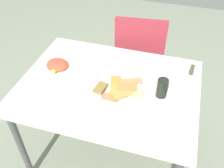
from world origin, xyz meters
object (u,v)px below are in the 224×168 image
object	(u,v)px
dining_chair	(139,55)
drinking_glass	(177,102)
paper_napkin	(86,115)
salad_plate_greens	(57,66)
condiment_caddy	(189,72)
spoon	(87,113)
dining_table	(108,94)
fork	(85,117)
soda_can	(162,88)
pide_platter	(118,90)

from	to	relation	value
dining_chair	drinking_glass	size ratio (longest dim) A/B	8.32
paper_napkin	salad_plate_greens	bearing A→B (deg)	134.41
salad_plate_greens	drinking_glass	world-z (taller)	drinking_glass
dining_chair	condiment_caddy	xyz separation A→B (m)	(0.41, -0.42, 0.23)
salad_plate_greens	spoon	bearing A→B (deg)	-44.07
dining_table	fork	distance (m)	0.32
salad_plate_greens	condiment_caddy	world-z (taller)	condiment_caddy
dining_chair	soda_can	world-z (taller)	dining_chair
dining_table	fork	world-z (taller)	fork
soda_can	spoon	bearing A→B (deg)	-145.11
dining_table	condiment_caddy	distance (m)	0.55
drinking_glass	spoon	bearing A→B (deg)	-159.21
dining_chair	fork	bearing A→B (deg)	-96.83
pide_platter	paper_napkin	distance (m)	0.27
soda_can	dining_table	bearing A→B (deg)	179.81
fork	condiment_caddy	world-z (taller)	condiment_caddy
dining_table	paper_napkin	world-z (taller)	paper_napkin
soda_can	dining_chair	bearing A→B (deg)	111.18
drinking_glass	condiment_caddy	size ratio (longest dim) A/B	1.09
dining_chair	paper_napkin	world-z (taller)	dining_chair
drinking_glass	fork	xyz separation A→B (m)	(-0.47, -0.22, -0.05)
pide_platter	spoon	bearing A→B (deg)	-119.03
drinking_glass	dining_chair	bearing A→B (deg)	115.28
pide_platter	drinking_glass	world-z (taller)	drinking_glass
drinking_glass	spoon	xyz separation A→B (m)	(-0.47, -0.18, -0.05)
spoon	condiment_caddy	bearing A→B (deg)	57.81
dining_chair	paper_napkin	bearing A→B (deg)	-96.96
dining_table	condiment_caddy	world-z (taller)	condiment_caddy
condiment_caddy	drinking_glass	bearing A→B (deg)	-98.21
spoon	condiment_caddy	size ratio (longest dim) A/B	1.64
salad_plate_greens	fork	bearing A→B (deg)	-47.03
salad_plate_greens	soda_can	size ratio (longest dim) A/B	1.96
soda_can	fork	world-z (taller)	soda_can
drinking_glass	spoon	distance (m)	0.51
dining_table	soda_can	size ratio (longest dim) A/B	9.27
soda_can	fork	xyz separation A→B (m)	(-0.38, -0.30, -0.06)
dining_chair	fork	distance (m)	1.00
dining_chair	drinking_glass	world-z (taller)	dining_chair
salad_plate_greens	drinking_glass	xyz separation A→B (m)	(0.82, -0.15, 0.04)
dining_table	pide_platter	distance (m)	0.13
spoon	dining_chair	bearing A→B (deg)	96.25
paper_napkin	fork	bearing A→B (deg)	-90.00
soda_can	condiment_caddy	xyz separation A→B (m)	(0.14, 0.25, -0.04)
drinking_glass	fork	size ratio (longest dim) A/B	0.64
pide_platter	spoon	xyz separation A→B (m)	(-0.12, -0.22, -0.01)
dining_chair	drinking_glass	bearing A→B (deg)	-64.72
pide_platter	soda_can	size ratio (longest dim) A/B	2.67
dining_table	pide_platter	xyz separation A→B (m)	(0.08, -0.04, 0.09)
dining_table	soda_can	distance (m)	0.36
drinking_glass	spoon	world-z (taller)	drinking_glass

